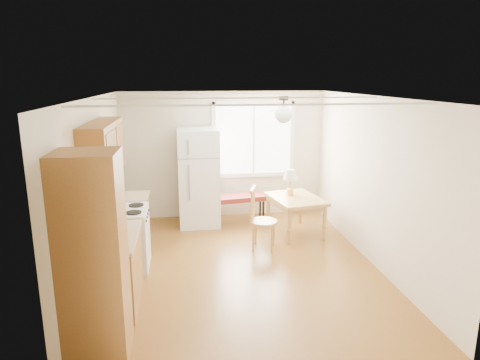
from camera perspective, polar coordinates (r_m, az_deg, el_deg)
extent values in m
cube|color=#5E3713|center=(6.53, 0.06, -11.46)|extent=(4.60, 5.60, 0.12)
cube|color=white|center=(5.92, 0.07, 11.02)|extent=(4.60, 5.60, 0.12)
cube|color=beige|center=(8.54, -2.22, 3.35)|extent=(4.60, 0.10, 2.50)
cube|color=beige|center=(3.77, 5.31, -10.12)|extent=(4.60, 0.10, 2.50)
cube|color=beige|center=(6.17, -18.67, -1.35)|extent=(0.10, 5.60, 2.50)
cube|color=beige|center=(6.67, 17.34, -0.16)|extent=(0.10, 5.60, 2.50)
cube|color=brown|center=(4.45, -18.99, -9.83)|extent=(0.60, 0.60, 2.10)
cube|color=brown|center=(5.60, -16.55, -11.65)|extent=(0.60, 1.10, 0.86)
cube|color=tan|center=(5.43, -16.77, -7.33)|extent=(0.62, 1.14, 0.04)
cube|color=white|center=(6.55, -15.00, -7.60)|extent=(0.65, 0.76, 0.90)
cube|color=brown|center=(7.26, -14.48, -5.63)|extent=(0.60, 0.60, 0.86)
cube|color=brown|center=(5.88, -17.79, 3.98)|extent=(0.33, 1.60, 0.70)
cube|color=white|center=(8.55, 1.80, 5.41)|extent=(1.50, 0.02, 1.35)
cylinder|color=black|center=(6.45, 5.86, 10.81)|extent=(0.14, 0.14, 0.06)
cylinder|color=black|center=(6.45, 5.84, 9.92)|extent=(0.03, 0.03, 0.16)
sphere|color=white|center=(6.46, 5.81, 8.68)|extent=(0.26, 0.26, 0.26)
cube|color=white|center=(8.10, -5.52, 0.33)|extent=(0.76, 0.76, 1.84)
cube|color=gray|center=(7.64, -5.47, 2.85)|extent=(0.76, 0.02, 0.02)
cube|color=gray|center=(7.67, -6.84, 0.96)|extent=(0.03, 0.03, 1.10)
cube|color=maroon|center=(8.21, -0.51, -2.40)|extent=(1.25, 0.62, 0.09)
cylinder|color=black|center=(8.09, -3.89, -4.72)|extent=(0.04, 0.04, 0.46)
cylinder|color=black|center=(8.21, 3.12, -4.43)|extent=(0.04, 0.04, 0.46)
cylinder|color=black|center=(8.41, -4.04, -4.01)|extent=(0.04, 0.04, 0.46)
cylinder|color=black|center=(8.52, 2.70, -3.74)|extent=(0.04, 0.04, 0.46)
cube|color=#AC7F42|center=(7.71, 7.43, -2.52)|extent=(1.00, 1.21, 0.06)
cube|color=#AC7F42|center=(7.73, 7.41, -3.09)|extent=(0.88, 1.09, 0.10)
cylinder|color=#AC7F42|center=(7.27, 6.59, -6.28)|extent=(0.07, 0.07, 0.61)
cylinder|color=#AC7F42|center=(7.57, 11.20, -5.65)|extent=(0.07, 0.07, 0.61)
cylinder|color=#AC7F42|center=(8.08, 3.76, -4.16)|extent=(0.07, 0.07, 0.61)
cylinder|color=#AC7F42|center=(8.35, 8.01, -3.68)|extent=(0.07, 0.07, 0.61)
cylinder|color=#AC7F42|center=(7.03, 3.18, -5.60)|extent=(0.45, 0.45, 0.05)
cylinder|color=#AC7F42|center=(6.98, 1.75, -7.71)|extent=(0.04, 0.04, 0.46)
cylinder|color=#AC7F42|center=(6.95, 4.27, -7.85)|extent=(0.04, 0.04, 0.46)
cylinder|color=#AC7F42|center=(7.27, 2.10, -6.85)|extent=(0.04, 0.04, 0.46)
cylinder|color=#AC7F42|center=(7.23, 4.51, -6.98)|extent=(0.04, 0.04, 0.46)
cylinder|color=gold|center=(7.84, 6.70, -1.58)|extent=(0.13, 0.13, 0.11)
cylinder|color=gold|center=(7.80, 6.73, -0.55)|extent=(0.02, 0.02, 0.18)
cone|color=silver|center=(7.76, 6.76, 0.74)|extent=(0.27, 0.27, 0.18)
cube|color=black|center=(5.47, -17.03, -6.52)|extent=(0.23, 0.26, 0.08)
cube|color=black|center=(5.33, -17.31, -5.03)|extent=(0.19, 0.10, 0.28)
cylinder|color=black|center=(5.48, -17.02, -5.36)|extent=(0.14, 0.14, 0.12)
cylinder|color=red|center=(5.63, -17.75, -5.63)|extent=(0.10, 0.10, 0.15)
sphere|color=red|center=(5.60, -17.82, -4.66)|extent=(0.05, 0.05, 0.05)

